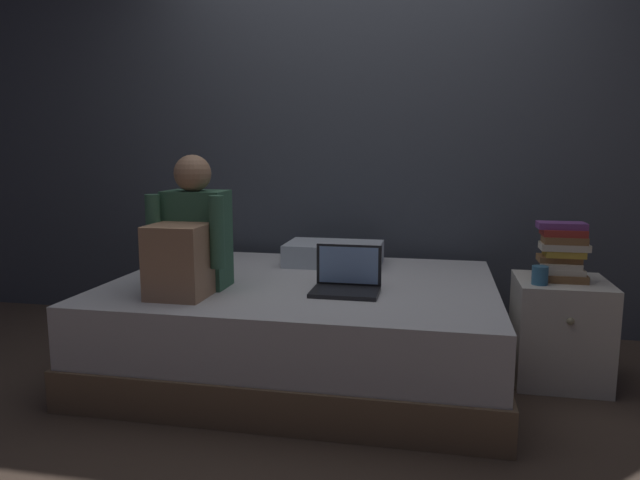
{
  "coord_description": "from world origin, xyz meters",
  "views": [
    {
      "loc": [
        0.48,
        -2.58,
        1.17
      ],
      "look_at": [
        -0.07,
        0.1,
        0.73
      ],
      "focal_mm": 32.49,
      "sensor_mm": 36.0,
      "label": 1
    }
  ],
  "objects_px": {
    "pillow": "(334,254)",
    "person_sitting": "(190,240)",
    "mug": "(540,275)",
    "laptop": "(347,281)",
    "book_stack": "(563,252)",
    "nightstand": "(559,331)",
    "bed": "(304,325)"
  },
  "relations": [
    {
      "from": "laptop",
      "to": "book_stack",
      "type": "distance_m",
      "value": 1.08
    },
    {
      "from": "nightstand",
      "to": "book_stack",
      "type": "bearing_deg",
      "value": -133.08
    },
    {
      "from": "person_sitting",
      "to": "mug",
      "type": "relative_size",
      "value": 7.28
    },
    {
      "from": "bed",
      "to": "person_sitting",
      "type": "xyz_separation_m",
      "value": [
        -0.48,
        -0.32,
        0.49
      ]
    },
    {
      "from": "bed",
      "to": "mug",
      "type": "relative_size",
      "value": 22.22
    },
    {
      "from": "bed",
      "to": "pillow",
      "type": "height_order",
      "value": "pillow"
    },
    {
      "from": "bed",
      "to": "laptop",
      "type": "height_order",
      "value": "laptop"
    },
    {
      "from": "pillow",
      "to": "bed",
      "type": "bearing_deg",
      "value": -100.34
    },
    {
      "from": "bed",
      "to": "person_sitting",
      "type": "height_order",
      "value": "person_sitting"
    },
    {
      "from": "nightstand",
      "to": "person_sitting",
      "type": "height_order",
      "value": "person_sitting"
    },
    {
      "from": "pillow",
      "to": "person_sitting",
      "type": "bearing_deg",
      "value": -126.28
    },
    {
      "from": "bed",
      "to": "book_stack",
      "type": "distance_m",
      "value": 1.36
    },
    {
      "from": "laptop",
      "to": "book_stack",
      "type": "xyz_separation_m",
      "value": [
        1.03,
        0.29,
        0.13
      ]
    },
    {
      "from": "nightstand",
      "to": "pillow",
      "type": "relative_size",
      "value": 0.93
    },
    {
      "from": "person_sitting",
      "to": "pillow",
      "type": "height_order",
      "value": "person_sitting"
    },
    {
      "from": "person_sitting",
      "to": "mug",
      "type": "distance_m",
      "value": 1.69
    },
    {
      "from": "nightstand",
      "to": "bed",
      "type": "bearing_deg",
      "value": -175.2
    },
    {
      "from": "bed",
      "to": "laptop",
      "type": "bearing_deg",
      "value": -37.52
    },
    {
      "from": "laptop",
      "to": "pillow",
      "type": "height_order",
      "value": "laptop"
    },
    {
      "from": "pillow",
      "to": "laptop",
      "type": "bearing_deg",
      "value": -74.68
    },
    {
      "from": "person_sitting",
      "to": "bed",
      "type": "bearing_deg",
      "value": 33.59
    },
    {
      "from": "bed",
      "to": "nightstand",
      "type": "relative_size",
      "value": 3.84
    },
    {
      "from": "bed",
      "to": "nightstand",
      "type": "distance_m",
      "value": 1.3
    },
    {
      "from": "bed",
      "to": "laptop",
      "type": "relative_size",
      "value": 6.25
    },
    {
      "from": "person_sitting",
      "to": "mug",
      "type": "bearing_deg",
      "value": 10.65
    },
    {
      "from": "pillow",
      "to": "book_stack",
      "type": "distance_m",
      "value": 1.26
    },
    {
      "from": "laptop",
      "to": "book_stack",
      "type": "height_order",
      "value": "book_stack"
    },
    {
      "from": "laptop",
      "to": "bed",
      "type": "bearing_deg",
      "value": 142.48
    },
    {
      "from": "nightstand",
      "to": "book_stack",
      "type": "distance_m",
      "value": 0.41
    },
    {
      "from": "pillow",
      "to": "mug",
      "type": "relative_size",
      "value": 6.22
    },
    {
      "from": "nightstand",
      "to": "pillow",
      "type": "height_order",
      "value": "pillow"
    },
    {
      "from": "book_stack",
      "to": "pillow",
      "type": "bearing_deg",
      "value": 163.57
    }
  ]
}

